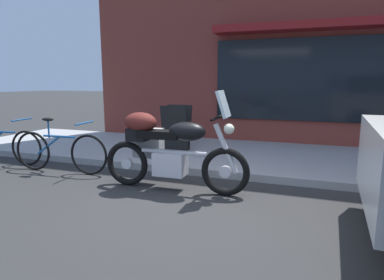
# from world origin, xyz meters

# --- Properties ---
(ground_plane) EXTENTS (80.00, 80.00, 0.00)m
(ground_plane) POSITION_xyz_m (0.00, 0.00, 0.00)
(ground_plane) COLOR #2C2C2C
(touring_motorcycle) EXTENTS (2.14, 0.64, 1.41)m
(touring_motorcycle) POSITION_xyz_m (-0.46, 0.61, 0.61)
(touring_motorcycle) COLOR black
(touring_motorcycle) RESTS_ON ground_plane
(parked_bicycle) EXTENTS (1.76, 0.48, 0.93)m
(parked_bicycle) POSITION_xyz_m (-2.50, 0.79, 0.37)
(parked_bicycle) COLOR black
(parked_bicycle) RESTS_ON ground_plane
(sandwich_board_sign) EXTENTS (0.55, 0.41, 0.91)m
(sandwich_board_sign) POSITION_xyz_m (-1.17, 2.69, 0.58)
(sandwich_board_sign) COLOR black
(sandwich_board_sign) RESTS_ON sidewalk_curb
(second_bicycle_by_cafe) EXTENTS (1.68, 0.48, 0.91)m
(second_bicycle_by_cafe) POSITION_xyz_m (-3.92, 0.91, 0.36)
(second_bicycle_by_cafe) COLOR black
(second_bicycle_by_cafe) RESTS_ON ground_plane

